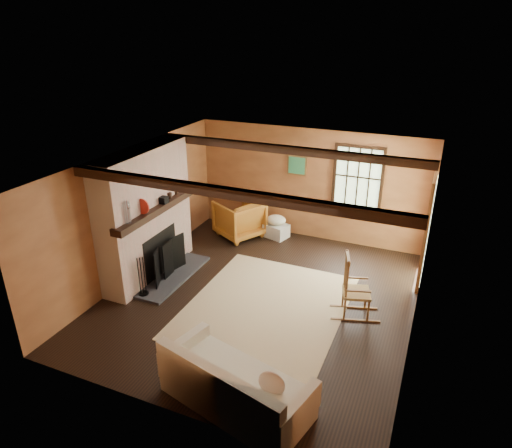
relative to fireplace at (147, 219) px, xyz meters
The scene contains 10 objects.
ground 2.48m from the fireplace, ahead, with size 5.50×5.50×0.00m, color black.
room_envelope 2.52m from the fireplace, ahead, with size 5.02×5.52×2.44m.
fireplace is the anchor object (origin of this frame).
rug 2.67m from the fireplace, ahead, with size 2.50×3.00×0.01m, color tan.
rocking_chair 3.85m from the fireplace, ahead, with size 0.87×0.61×1.08m.
sofa 3.81m from the fireplace, 39.64° to the right, with size 2.04×1.28×0.77m.
firewood_pile 2.75m from the fireplace, 81.79° to the left, with size 0.61×0.11×0.22m.
laundry_basket 3.05m from the fireplace, 56.47° to the left, with size 0.50×0.38×0.30m, color silver.
basket_pillow 2.98m from the fireplace, 56.47° to the left, with size 0.43×0.34×0.21m, color white.
armchair 2.41m from the fireplace, 69.00° to the left, with size 0.89×0.91×0.83m, color #BF6026.
Camera 1 is at (2.56, -6.20, 4.35)m, focal length 32.00 mm.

